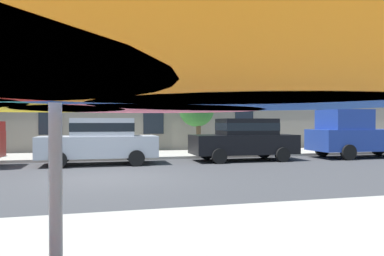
# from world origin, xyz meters

# --- Properties ---
(ground_plane) EXTENTS (120.00, 120.00, 0.00)m
(ground_plane) POSITION_xyz_m (0.00, 0.00, 0.00)
(ground_plane) COLOR #38383A
(sidewalk_far) EXTENTS (56.00, 3.60, 0.12)m
(sidewalk_far) POSITION_xyz_m (0.00, 6.80, 0.06)
(sidewalk_far) COLOR #9E998E
(sidewalk_far) RESTS_ON ground
(apartment_building) EXTENTS (42.12, 12.08, 12.80)m
(apartment_building) POSITION_xyz_m (-0.00, 14.99, 6.40)
(apartment_building) COLOR gray
(apartment_building) RESTS_ON ground
(sedan_silver) EXTENTS (4.40, 1.98, 1.78)m
(sedan_silver) POSITION_xyz_m (-0.20, 3.70, 0.95)
(sedan_silver) COLOR #A8AAB2
(sedan_silver) RESTS_ON ground
(sedan_black) EXTENTS (4.40, 1.98, 1.78)m
(sedan_black) POSITION_xyz_m (5.74, 3.70, 0.95)
(sedan_black) COLOR black
(sedan_black) RESTS_ON ground
(pickup_blue) EXTENTS (5.10, 2.12, 2.20)m
(pickup_blue) POSITION_xyz_m (11.46, 3.70, 1.03)
(pickup_blue) COLOR navy
(pickup_blue) RESTS_ON ground
(street_tree_middle) EXTENTS (1.82, 1.82, 3.55)m
(street_tree_middle) POSITION_xyz_m (4.55, 7.23, 2.47)
(street_tree_middle) COLOR brown
(street_tree_middle) RESTS_ON ground
(patio_umbrella) EXTENTS (3.70, 3.43, 2.20)m
(patio_umbrella) POSITION_xyz_m (-0.42, -9.00, 1.92)
(patio_umbrella) COLOR silver
(patio_umbrella) RESTS_ON ground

